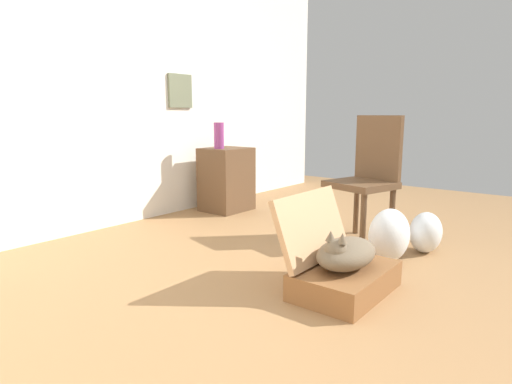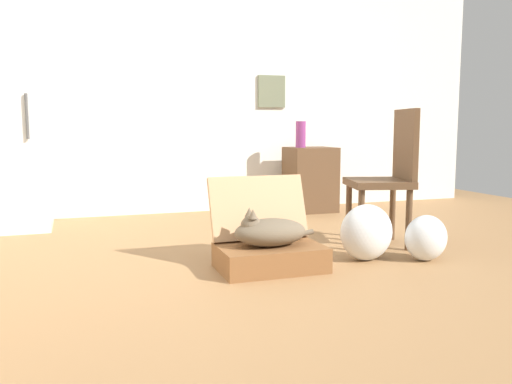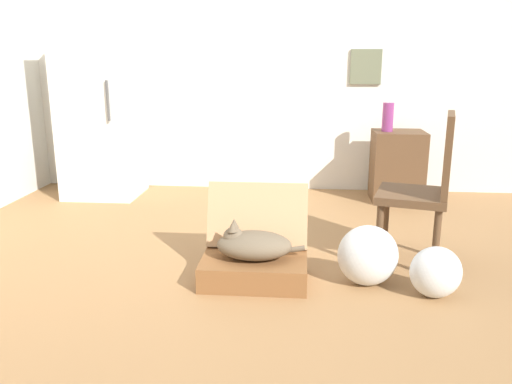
{
  "view_description": "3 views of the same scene",
  "coord_description": "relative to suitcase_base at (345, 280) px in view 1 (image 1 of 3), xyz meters",
  "views": [
    {
      "loc": [
        -2.1,
        -1.12,
        0.98
      ],
      "look_at": [
        -0.02,
        0.53,
        0.5
      ],
      "focal_mm": 30.21,
      "sensor_mm": 36.0,
      "label": 1
    },
    {
      "loc": [
        -1.1,
        -3.0,
        0.85
      ],
      "look_at": [
        0.04,
        0.33,
        0.42
      ],
      "focal_mm": 37.23,
      "sensor_mm": 36.0,
      "label": 2
    },
    {
      "loc": [
        0.24,
        -2.93,
        1.29
      ],
      "look_at": [
        -0.05,
        0.46,
        0.41
      ],
      "focal_mm": 36.28,
      "sensor_mm": 36.0,
      "label": 3
    }
  ],
  "objects": [
    {
      "name": "suitcase_lid",
      "position": [
        0.0,
        0.22,
        0.27
      ],
      "size": [
        0.62,
        0.18,
        0.4
      ],
      "primitive_type": "cube",
      "rotation": [
        1.21,
        0.0,
        0.0
      ],
      "color": "tan",
      "rests_on": "suitcase_base"
    },
    {
      "name": "suitcase_base",
      "position": [
        0.0,
        0.0,
        0.0
      ],
      "size": [
        0.62,
        0.41,
        0.15
      ],
      "primitive_type": "cube",
      "color": "brown",
      "rests_on": "ground"
    },
    {
      "name": "ground_plane",
      "position": [
        0.02,
        0.1,
        -0.07
      ],
      "size": [
        7.68,
        7.68,
        0.0
      ],
      "primitive_type": "plane",
      "color": "#9E7247",
      "rests_on": "ground"
    },
    {
      "name": "chair",
      "position": [
        1.04,
        0.36,
        0.45
      ],
      "size": [
        0.52,
        0.53,
        0.98
      ],
      "rotation": [
        0.0,
        0.0,
        -1.83
      ],
      "color": "brown",
      "rests_on": "ground"
    },
    {
      "name": "plastic_bag_clear",
      "position": [
        1.02,
        -0.12,
        0.07
      ],
      "size": [
        0.28,
        0.22,
        0.29
      ],
      "primitive_type": "ellipsoid",
      "color": "silver",
      "rests_on": "ground"
    },
    {
      "name": "plastic_bag_white",
      "position": [
        0.66,
        0.02,
        0.11
      ],
      "size": [
        0.35,
        0.26,
        0.36
      ],
      "primitive_type": "ellipsoid",
      "color": "silver",
      "rests_on": "ground"
    },
    {
      "name": "vase_tall",
      "position": [
        1.04,
        1.93,
        0.7
      ],
      "size": [
        0.1,
        0.1,
        0.26
      ],
      "primitive_type": "cylinder",
      "color": "#8C387A",
      "rests_on": "side_table"
    },
    {
      "name": "wall_back",
      "position": [
        0.02,
        2.35,
        1.23
      ],
      "size": [
        6.4,
        0.15,
        2.6
      ],
      "color": "silver",
      "rests_on": "ground"
    },
    {
      "name": "side_table",
      "position": [
        1.15,
        1.95,
        0.25
      ],
      "size": [
        0.46,
        0.41,
        0.65
      ],
      "primitive_type": "cube",
      "color": "brown",
      "rests_on": "ground"
    },
    {
      "name": "cat",
      "position": [
        -0.01,
        0.0,
        0.16
      ],
      "size": [
        0.52,
        0.28,
        0.23
      ],
      "color": "brown",
      "rests_on": "suitcase_base"
    }
  ]
}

